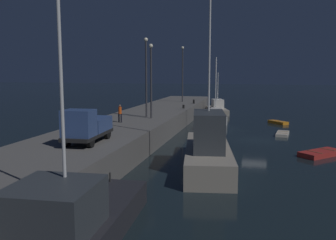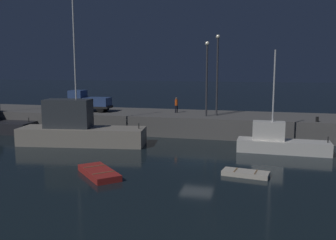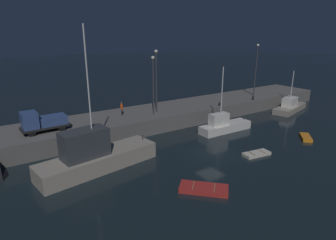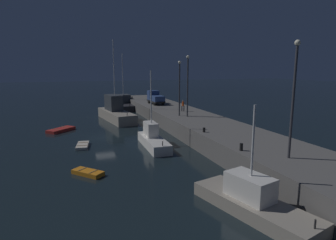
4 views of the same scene
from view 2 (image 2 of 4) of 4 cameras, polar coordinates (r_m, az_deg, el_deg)
name	(u,v)px [view 2 (image 2 of 4)]	position (r m, az deg, el deg)	size (l,w,h in m)	color
ground_plane	(197,161)	(28.71, 4.57, -6.43)	(320.00, 320.00, 0.00)	black
pier_quay	(217,124)	(40.71, 7.64, -0.59)	(66.45, 7.85, 2.11)	#5B5956
fishing_trawler_red	(280,142)	(32.74, 17.04, -3.36)	(7.72, 2.22, 8.71)	silver
fishing_boat_blue	(78,130)	(35.46, -13.84, -1.46)	(12.15, 4.94, 13.56)	gray
dinghy_orange_near	(246,173)	(25.39, 12.04, -8.17)	(3.23, 1.69, 0.36)	beige
rowboat_white_mid	(99,173)	(25.28, -10.75, -8.10)	(4.05, 4.06, 0.46)	#B22823
lamp_post_west	(207,73)	(38.63, 6.09, 7.34)	(0.44, 0.44, 7.81)	#38383D
lamp_post_east	(217,69)	(39.32, 7.72, 7.88)	(0.44, 0.44, 8.54)	#38383D
utility_truck	(88,101)	(43.78, -12.41, 2.86)	(5.11, 2.23, 2.48)	black
dockworker	(176,104)	(41.61, 1.31, 2.51)	(0.42, 0.44, 1.75)	black
bollard_central	(317,119)	(37.49, 22.29, 0.10)	(0.28, 0.28, 0.49)	black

